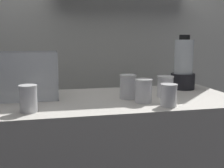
# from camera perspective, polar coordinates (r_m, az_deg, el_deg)

# --- Properties ---
(back_wall_unit) EXTENTS (2.60, 0.24, 2.50)m
(back_wall_unit) POSITION_cam_1_polar(r_m,az_deg,el_deg) (2.23, -4.16, 10.39)
(back_wall_unit) COLOR silver
(back_wall_unit) RESTS_ON ground_plane
(carrot_display_bin) EXTENTS (0.32, 0.20, 0.26)m
(carrot_display_bin) POSITION_cam_1_polar(r_m,az_deg,el_deg) (1.56, -17.03, 0.02)
(carrot_display_bin) COLOR white
(carrot_display_bin) RESTS_ON counter
(blender_pitcher) EXTENTS (0.15, 0.15, 0.35)m
(blender_pitcher) POSITION_cam_1_polar(r_m,az_deg,el_deg) (1.83, 14.66, 3.49)
(blender_pitcher) COLOR black
(blender_pitcher) RESTS_ON counter
(juice_cup_pomegranate_far_left) EXTENTS (0.08, 0.08, 0.12)m
(juice_cup_pomegranate_far_left) POSITION_cam_1_polar(r_m,az_deg,el_deg) (1.28, -17.06, -3.11)
(juice_cup_pomegranate_far_left) COLOR white
(juice_cup_pomegranate_far_left) RESTS_ON counter
(juice_cup_mango_left) EXTENTS (0.09, 0.09, 0.13)m
(juice_cup_mango_left) POSITION_cam_1_polar(r_m,az_deg,el_deg) (1.49, 3.34, -0.77)
(juice_cup_mango_left) COLOR white
(juice_cup_mango_left) RESTS_ON counter
(juice_cup_carrot_middle) EXTENTS (0.09, 0.09, 0.12)m
(juice_cup_carrot_middle) POSITION_cam_1_polar(r_m,az_deg,el_deg) (1.41, 6.58, -1.75)
(juice_cup_carrot_middle) COLOR white
(juice_cup_carrot_middle) RESTS_ON counter
(juice_cup_orange_right) EXTENTS (0.08, 0.08, 0.11)m
(juice_cup_orange_right) POSITION_cam_1_polar(r_m,az_deg,el_deg) (1.36, 11.76, -2.59)
(juice_cup_orange_right) COLOR white
(juice_cup_orange_right) RESTS_ON counter
(juice_cup_carrot_far_right) EXTENTS (0.09, 0.09, 0.12)m
(juice_cup_carrot_far_right) POSITION_cam_1_polar(r_m,az_deg,el_deg) (1.57, 11.04, -0.74)
(juice_cup_carrot_far_right) COLOR white
(juice_cup_carrot_far_right) RESTS_ON counter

